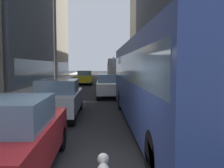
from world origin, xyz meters
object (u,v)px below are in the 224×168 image
(transit_bus, at_px, (162,78))
(car_red_coupe, at_px, (8,138))
(car_yellow_taxi, at_px, (85,77))
(box_truck, at_px, (117,70))
(car_white_van, at_px, (109,85))
(car_silver_sedan, at_px, (59,98))

(transit_bus, xyz_separation_m, car_red_coupe, (-4.00, -3.93, -0.96))
(car_yellow_taxi, distance_m, box_truck, 5.77)
(transit_bus, bearing_deg, box_truck, 90.00)
(car_white_van, height_order, car_red_coupe, same)
(car_white_van, distance_m, box_truck, 15.88)
(car_yellow_taxi, relative_size, car_silver_sedan, 1.00)
(transit_bus, distance_m, car_red_coupe, 5.69)
(car_yellow_taxi, bearing_deg, transit_bus, -78.83)
(car_yellow_taxi, bearing_deg, box_truck, 45.50)
(car_white_van, relative_size, box_truck, 0.57)
(car_yellow_taxi, height_order, car_silver_sedan, same)
(transit_bus, distance_m, car_white_van, 8.76)
(car_white_van, xyz_separation_m, box_truck, (1.60, 15.77, 0.85))
(transit_bus, relative_size, car_silver_sedan, 2.69)
(car_white_van, relative_size, car_yellow_taxi, 1.00)
(transit_bus, height_order, car_red_coupe, transit_bus)
(car_yellow_taxi, relative_size, box_truck, 0.57)
(transit_bus, bearing_deg, car_yellow_taxi, 101.17)
(car_white_van, bearing_deg, transit_bus, -79.41)
(car_red_coupe, xyz_separation_m, car_silver_sedan, (0.00, 5.94, 0.00))
(car_red_coupe, relative_size, box_truck, 0.53)
(transit_bus, distance_m, box_truck, 24.33)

